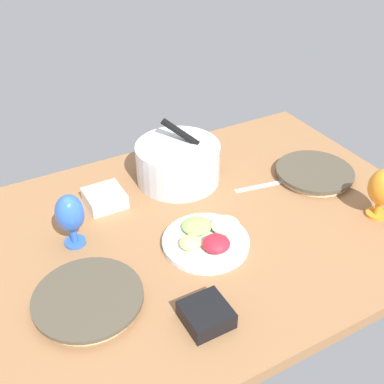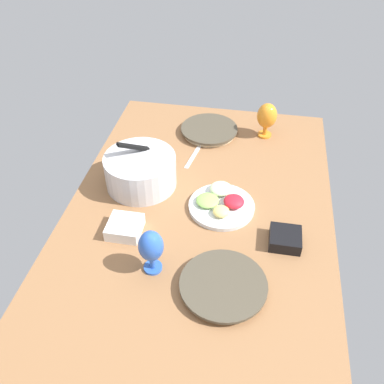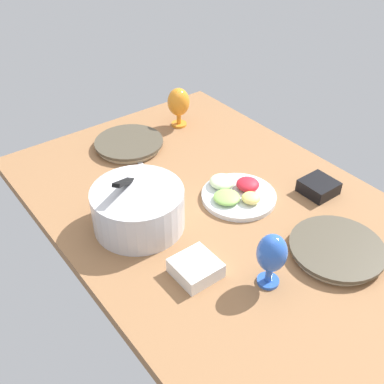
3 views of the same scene
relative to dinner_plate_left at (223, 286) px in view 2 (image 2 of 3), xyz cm
name	(u,v)px [view 2 (image 2 of 3)]	position (x,y,z in cm)	size (l,w,h in cm)	color
ground_plane	(199,214)	(35.31, 13.86, -3.58)	(160.00, 104.00, 4.00)	#8C603D
dinner_plate_left	(223,286)	(0.00, 0.00, 0.00)	(28.69, 28.69, 3.05)	beige
dinner_plate_right	(209,130)	(90.79, 17.97, -0.02)	(27.76, 27.76, 3.01)	beige
mixing_bowl	(141,170)	(47.21, 40.35, 5.89)	(29.41, 29.41, 20.80)	silver
fruit_platter	(221,203)	(38.93, 5.49, 0.37)	(26.07, 26.07, 5.48)	silver
hurricane_glass_orange	(267,117)	(93.45, -9.04, 9.02)	(9.53, 9.53, 17.21)	orange
hurricane_glass_blue	(151,247)	(4.18, 24.61, 9.24)	(8.44, 8.44, 17.35)	blue
square_bowl_white	(125,227)	(19.06, 38.98, 1.06)	(12.23, 12.23, 4.75)	white
square_bowl_black	(285,238)	(23.80, -19.47, 1.03)	(11.25, 11.25, 4.69)	black
fork_by_right_plate	(193,157)	(69.57, 22.34, -1.28)	(18.00, 1.80, 0.60)	silver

